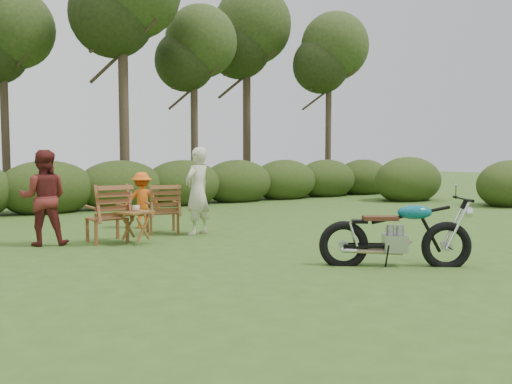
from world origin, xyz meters
TOP-DOWN VIEW (x-y plane):
  - ground at (0.00, 0.00)m, footprint 80.00×80.00m
  - tree_line at (0.50, 9.74)m, footprint 22.52×11.62m
  - motorcycle at (0.40, -0.59)m, footprint 1.97×1.75m
  - lawn_chair_right at (-0.98, 3.91)m, footprint 0.79×0.79m
  - lawn_chair_left at (-2.20, 3.50)m, footprint 0.71×0.71m
  - side_table at (-1.85, 3.07)m, footprint 0.68×0.63m
  - cup at (-1.83, 3.08)m, footprint 0.13×0.13m
  - adult_a at (-0.51, 3.35)m, footprint 0.71×0.60m
  - adult_b at (-3.15, 3.81)m, footprint 0.93×0.83m
  - child at (-1.04, 4.80)m, footprint 0.82×0.58m

SIDE VIEW (x-z plane):
  - ground at x=0.00m, z-range 0.00..0.00m
  - motorcycle at x=0.40m, z-range -0.55..0.55m
  - lawn_chair_right at x=-0.98m, z-range -0.47..0.47m
  - lawn_chair_left at x=-2.20m, z-range -0.50..0.50m
  - adult_a at x=-0.51m, z-range -0.83..0.83m
  - adult_b at x=-3.15m, z-range -0.80..0.80m
  - child at x=-1.04m, z-range -0.58..0.58m
  - side_table at x=-1.85m, z-range 0.00..0.56m
  - cup at x=-1.83m, z-range 0.56..0.65m
  - tree_line at x=0.50m, z-range -0.26..7.88m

